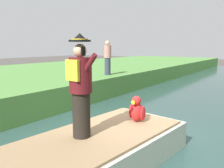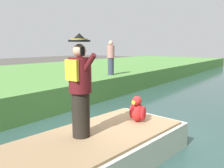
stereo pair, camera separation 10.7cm
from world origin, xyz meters
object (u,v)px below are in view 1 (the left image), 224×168
at_px(boat, 91,153).
at_px(person_pirate, 81,87).
at_px(person_bystander, 108,58).
at_px(parrot_plush, 137,110).

height_order(boat, person_pirate, person_pirate).
relative_size(boat, person_bystander, 2.72).
bearing_deg(boat, person_pirate, -151.05).
bearing_deg(person_bystander, parrot_plush, -46.78).
distance_m(person_pirate, parrot_plush, 1.56).
height_order(person_pirate, parrot_plush, person_pirate).
bearing_deg(person_pirate, person_bystander, 137.94).
xyz_separation_m(boat, person_pirate, (-0.14, -0.08, 1.23)).
xyz_separation_m(person_pirate, person_bystander, (-3.75, 5.74, 0.17)).
height_order(boat, person_bystander, person_bystander).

